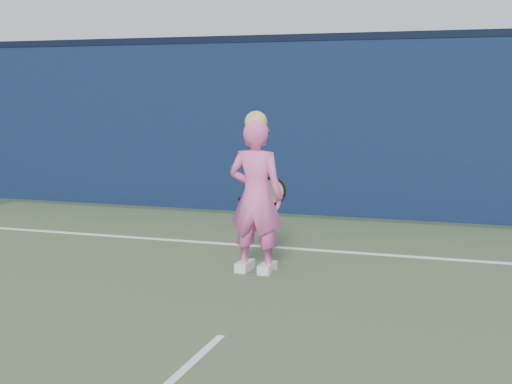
% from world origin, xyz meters
% --- Properties ---
extents(backstop_wall, '(24.00, 0.40, 2.50)m').
position_xyz_m(backstop_wall, '(0.00, 6.50, 1.25)').
color(backstop_wall, '#0D183D').
rests_on(backstop_wall, ground).
extents(wall_cap, '(24.00, 0.42, 0.10)m').
position_xyz_m(wall_cap, '(0.00, 6.50, 2.55)').
color(wall_cap, black).
rests_on(wall_cap, backstop_wall).
extents(player, '(0.57, 0.39, 1.60)m').
position_xyz_m(player, '(-0.35, 2.89, 0.77)').
color(player, pink).
rests_on(player, ground).
extents(racket, '(0.56, 0.16, 0.30)m').
position_xyz_m(racket, '(-0.33, 3.31, 0.76)').
color(racket, black).
rests_on(racket, ground).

